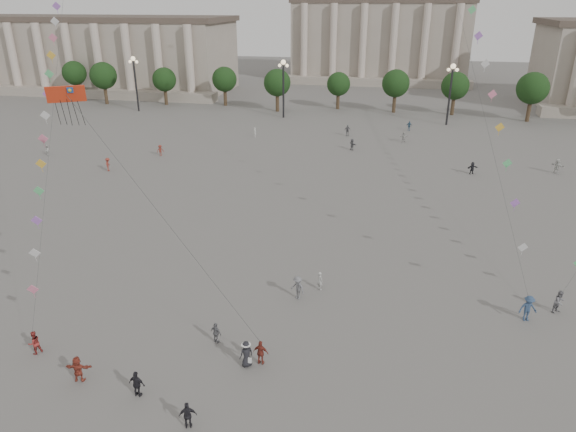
# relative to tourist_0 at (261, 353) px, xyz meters

# --- Properties ---
(ground) EXTENTS (360.00, 360.00, 0.00)m
(ground) POSITION_rel_tourist_0_xyz_m (0.80, 0.53, -0.83)
(ground) COLOR #5D5A57
(ground) RESTS_ON ground
(hall_west) EXTENTS (84.00, 26.22, 17.20)m
(hall_west) POSITION_rel_tourist_0_xyz_m (-74.20, 94.42, 7.60)
(hall_west) COLOR gray
(hall_west) RESTS_ON ground
(hall_central) EXTENTS (48.30, 34.30, 35.50)m
(hall_central) POSITION_rel_tourist_0_xyz_m (0.80, 129.75, 13.41)
(hall_central) COLOR gray
(hall_central) RESTS_ON ground
(tree_row) EXTENTS (137.12, 5.12, 8.00)m
(tree_row) POSITION_rel_tourist_0_xyz_m (0.80, 78.53, 4.57)
(tree_row) COLOR #36281B
(tree_row) RESTS_ON ground
(lamp_post_far_west) EXTENTS (2.00, 0.90, 10.65)m
(lamp_post_far_west) POSITION_rel_tourist_0_xyz_m (-44.20, 70.53, 6.53)
(lamp_post_far_west) COLOR #262628
(lamp_post_far_west) RESTS_ON ground
(lamp_post_mid_west) EXTENTS (2.00, 0.90, 10.65)m
(lamp_post_mid_west) POSITION_rel_tourist_0_xyz_m (-14.20, 70.53, 6.53)
(lamp_post_mid_west) COLOR #262628
(lamp_post_mid_west) RESTS_ON ground
(lamp_post_mid_east) EXTENTS (2.00, 0.90, 10.65)m
(lamp_post_mid_east) POSITION_rel_tourist_0_xyz_m (15.80, 70.53, 6.53)
(lamp_post_mid_east) COLOR #262628
(lamp_post_mid_east) RESTS_ON ground
(person_crowd_0) EXTENTS (0.98, 0.46, 1.62)m
(person_crowd_0) POSITION_rel_tourist_0_xyz_m (9.19, 64.70, -0.01)
(person_crowd_0) COLOR #355977
(person_crowd_0) RESTS_ON ground
(person_crowd_1) EXTENTS (0.81, 0.88, 1.48)m
(person_crowd_1) POSITION_rel_tourist_0_xyz_m (-42.03, 38.40, -0.09)
(person_crowd_1) COLOR #B9B9B4
(person_crowd_1) RESTS_ON ground
(person_crowd_2) EXTENTS (1.18, 1.12, 1.60)m
(person_crowd_2) POSITION_rel_tourist_0_xyz_m (-25.89, 41.39, -0.02)
(person_crowd_2) COLOR maroon
(person_crowd_2) RESTS_ON ground
(person_crowd_4) EXTENTS (1.54, 1.22, 1.64)m
(person_crowd_4) POSITION_rel_tourist_0_xyz_m (8.31, 56.58, -0.01)
(person_crowd_4) COLOR #B2B2AE
(person_crowd_4) RESTS_ON ground
(person_crowd_6) EXTENTS (1.39, 1.21, 1.86)m
(person_crowd_6) POSITION_rel_tourist_0_xyz_m (0.77, 7.85, 0.10)
(person_crowd_6) COLOR slate
(person_crowd_6) RESTS_ON ground
(person_crowd_7) EXTENTS (1.73, 1.60, 1.93)m
(person_crowd_7) POSITION_rel_tourist_0_xyz_m (27.74, 44.50, 0.14)
(person_crowd_7) COLOR silver
(person_crowd_7) RESTS_ON ground
(person_crowd_9) EXTENTS (1.54, 1.01, 1.59)m
(person_crowd_9) POSITION_rel_tourist_0_xyz_m (17.04, 41.95, -0.03)
(person_crowd_9) COLOR black
(person_crowd_9) RESTS_ON ground
(person_crowd_10) EXTENTS (0.60, 0.66, 1.52)m
(person_crowd_10) POSITION_rel_tourist_0_xyz_m (-15.52, 54.95, -0.07)
(person_crowd_10) COLOR white
(person_crowd_10) RESTS_ON ground
(person_crowd_12) EXTENTS (1.37, 1.55, 1.70)m
(person_crowd_12) POSITION_rel_tourist_0_xyz_m (0.81, 50.27, 0.02)
(person_crowd_12) COLOR slate
(person_crowd_12) RESTS_ON ground
(person_crowd_13) EXTENTS (0.64, 0.64, 1.51)m
(person_crowd_13) POSITION_rel_tourist_0_xyz_m (2.19, 9.54, -0.07)
(person_crowd_13) COLOR #AFB0AB
(person_crowd_13) RESTS_ON ground
(person_crowd_16) EXTENTS (1.16, 0.71, 1.84)m
(person_crowd_16) POSITION_rel_tourist_0_xyz_m (-0.79, 58.73, 0.09)
(person_crowd_16) COLOR slate
(person_crowd_16) RESTS_ON ground
(person_crowd_17) EXTENTS (0.97, 1.28, 1.76)m
(person_crowd_17) POSITION_rel_tourist_0_xyz_m (-29.51, 33.38, 0.05)
(person_crowd_17) COLOR maroon
(person_crowd_17) RESTS_ON ground
(tourist_0) EXTENTS (0.99, 0.46, 1.65)m
(tourist_0) POSITION_rel_tourist_0_xyz_m (0.00, 0.00, 0.00)
(tourist_0) COLOR maroon
(tourist_0) RESTS_ON ground
(tourist_1) EXTENTS (1.01, 0.49, 1.66)m
(tourist_1) POSITION_rel_tourist_0_xyz_m (-6.10, -4.15, 0.00)
(tourist_1) COLOR black
(tourist_1) RESTS_ON ground
(tourist_2) EXTENTS (1.61, 0.76, 1.67)m
(tourist_2) POSITION_rel_tourist_0_xyz_m (-10.09, -3.70, 0.01)
(tourist_2) COLOR #963829
(tourist_2) RESTS_ON ground
(tourist_3) EXTENTS (0.95, 0.68, 1.49)m
(tourist_3) POSITION_rel_tourist_0_xyz_m (-3.40, 1.46, -0.08)
(tourist_3) COLOR slate
(tourist_3) RESTS_ON ground
(tourist_4) EXTENTS (1.02, 0.68, 1.60)m
(tourist_4) POSITION_rel_tourist_0_xyz_m (-2.41, -5.74, -0.03)
(tourist_4) COLOR black
(tourist_4) RESTS_ON ground
(kite_flyer_0) EXTENTS (0.92, 0.98, 1.60)m
(kite_flyer_0) POSITION_rel_tourist_0_xyz_m (-14.25, -1.99, -0.03)
(kite_flyer_0) COLOR maroon
(kite_flyer_0) RESTS_ON ground
(kite_flyer_1) EXTENTS (1.39, 0.99, 1.94)m
(kite_flyer_1) POSITION_rel_tourist_0_xyz_m (16.99, 8.38, 0.15)
(kite_flyer_1) COLOR navy
(kite_flyer_1) RESTS_ON ground
(kite_flyer_2) EXTENTS (1.08, 1.04, 1.75)m
(kite_flyer_2) POSITION_rel_tourist_0_xyz_m (19.42, 9.92, 0.05)
(kite_flyer_2) COLOR slate
(kite_flyer_2) RESTS_ON ground
(hat_person) EXTENTS (1.00, 0.98, 1.74)m
(hat_person) POSITION_rel_tourist_0_xyz_m (-0.81, -0.36, 0.08)
(hat_person) COLOR black
(hat_person) RESTS_ON ground
(dragon_kite) EXTENTS (7.21, 2.08, 18.79)m
(dragon_kite) POSITION_rel_tourist_0_xyz_m (-12.12, 2.53, 13.97)
(dragon_kite) COLOR red
(dragon_kite) RESTS_ON ground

